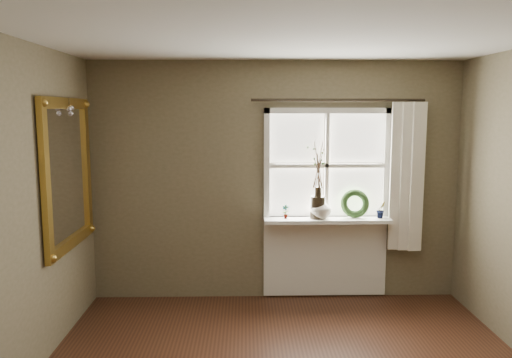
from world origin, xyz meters
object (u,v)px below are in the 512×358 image
Objects in this scene: dark_jug at (318,207)px; cream_vase at (321,207)px; gilt_mirror at (68,174)px; wreath at (355,207)px.

dark_jug reaches higher than cream_vase.
cream_vase is at bearing 15.21° from gilt_mirror.
cream_vase is 2.57m from gilt_mirror.
cream_vase is 0.77× the size of wreath.
gilt_mirror reaches higher than cream_vase.
wreath reaches higher than dark_jug.
wreath is (0.41, 0.04, -0.00)m from dark_jug.
cream_vase is at bearing -170.83° from wreath.
dark_jug is 0.03m from cream_vase.
wreath is at bearing 5.58° from dark_jug.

